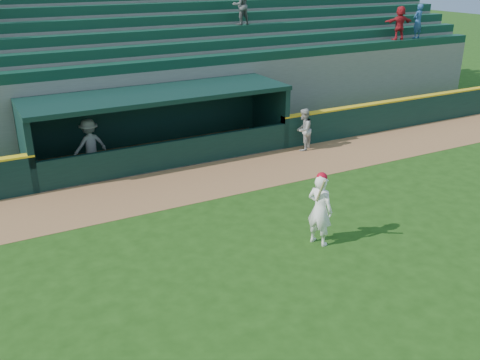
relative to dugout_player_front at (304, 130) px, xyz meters
The scene contains 9 objects.
ground 7.90m from the dugout_player_front, 130.27° to the right, with size 120.00×120.00×0.00m, color #1C4010.
warning_track 5.26m from the dugout_player_front, 167.81° to the right, with size 40.00×3.00×0.01m, color #91613A.
field_wall_right 7.19m from the dugout_player_front, ahead, with size 15.50×0.30×1.20m, color black.
wall_stripe_right 7.20m from the dugout_player_front, ahead, with size 15.50×0.32×0.06m, color gold.
dugout_player_front is the anchor object (origin of this frame).
dugout_player_inside 7.83m from the dugout_player_front, 167.36° to the left, with size 1.16×0.67×1.80m, color gray.
dugout 5.49m from the dugout_player_front, 158.45° to the left, with size 9.40×2.80×2.46m.
stands 8.46m from the dugout_player_front, 127.80° to the left, with size 34.50×6.27×7.60m.
batter_at_plate 7.38m from the dugout_player_front, 121.31° to the right, with size 0.68×0.88×1.96m.
Camera 1 is at (-6.20, -10.01, 6.66)m, focal length 40.00 mm.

